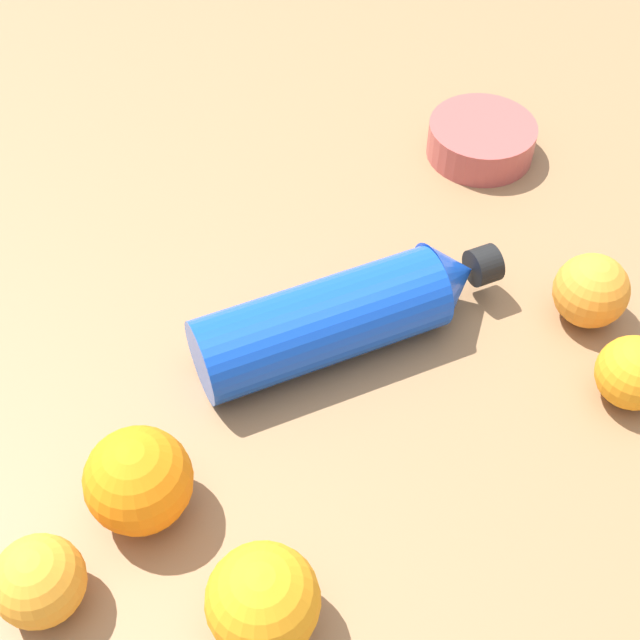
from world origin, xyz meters
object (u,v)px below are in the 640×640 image
Objects in this scene: orange_2 at (592,292)px; water_bottle at (345,312)px; orange_1 at (139,480)px; orange_4 at (263,600)px; orange_0 at (633,373)px; orange_3 at (39,581)px; ceramic_bowl at (481,139)px.

water_bottle is at bearing -92.96° from orange_2.
orange_1 is 1.21× the size of orange_2.
orange_1 reaches higher than orange_4.
orange_0 is 0.96× the size of orange_3.
water_bottle is 0.27m from orange_4.
water_bottle is 3.53× the size of orange_1.
water_bottle is at bearing 127.69° from orange_1.
water_bottle reaches higher than orange_3.
orange_0 is at bearing 5.27° from ceramic_bowl.
orange_2 is at bearing 112.03° from orange_3.
water_bottle reaches higher than orange_2.
orange_1 reaches higher than orange_0.
orange_0 reaches higher than ceramic_bowl.
orange_0 is (0.10, 0.23, -0.01)m from water_bottle.
orange_2 is at bearing 6.58° from ceramic_bowl.
orange_4 reaches higher than orange_2.
orange_3 is 0.82× the size of orange_4.
orange_2 is 0.41m from orange_4.
water_bottle reaches higher than ceramic_bowl.
water_bottle is 4.42× the size of orange_3.
water_bottle is 4.27× the size of orange_2.
orange_3 is at bearing -48.50° from orange_1.
orange_4 is (0.04, 0.15, 0.01)m from orange_3.
orange_3 is at bearing -45.71° from ceramic_bowl.
water_bottle is 0.25m from orange_0.
orange_3 is (0.06, -0.07, -0.01)m from orange_1.
orange_3 is at bearing -105.70° from orange_4.
orange_4 is at bearing 74.30° from orange_3.
water_bottle reaches higher than orange_0.
orange_1 is at bearing -84.43° from orange_0.
ceramic_bowl is at bearing -173.42° from orange_2.
orange_2 reaches higher than orange_0.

